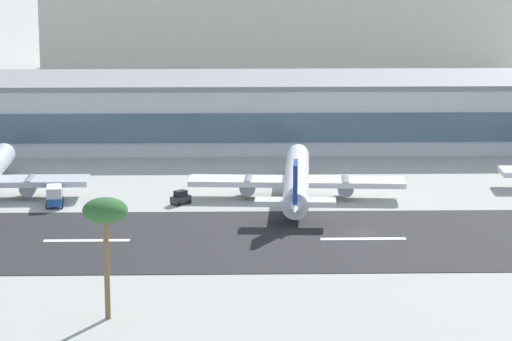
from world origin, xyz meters
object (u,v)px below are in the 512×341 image
object	(u,v)px
service_box_truck_1	(54,194)
terminal_building	(279,110)
service_baggage_tug_2	(181,198)
palm_tree_2	(105,214)
airliner_navy_tail_gate_1	(297,181)

from	to	relation	value
service_box_truck_1	terminal_building	bearing A→B (deg)	-42.67
service_baggage_tug_2	palm_tree_2	size ratio (longest dim) A/B	0.25
service_box_truck_1	service_baggage_tug_2	bearing A→B (deg)	-96.07
service_baggage_tug_2	service_box_truck_1	bearing A→B (deg)	-44.01
terminal_building	airliner_navy_tail_gate_1	world-z (taller)	terminal_building
service_baggage_tug_2	palm_tree_2	world-z (taller)	palm_tree_2
service_box_truck_1	service_baggage_tug_2	distance (m)	19.82
airliner_navy_tail_gate_1	service_box_truck_1	distance (m)	38.54
airliner_navy_tail_gate_1	service_baggage_tug_2	bearing A→B (deg)	103.80
terminal_building	airliner_navy_tail_gate_1	distance (m)	49.97
airliner_navy_tail_gate_1	service_baggage_tug_2	xyz separation A→B (m)	(-18.55, -3.19, -1.94)
airliner_navy_tail_gate_1	palm_tree_2	xyz separation A→B (m)	(-24.31, -57.07, 9.00)
terminal_building	palm_tree_2	bearing A→B (deg)	-102.49
airliner_navy_tail_gate_1	service_baggage_tug_2	distance (m)	18.92
service_box_truck_1	palm_tree_2	distance (m)	56.14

